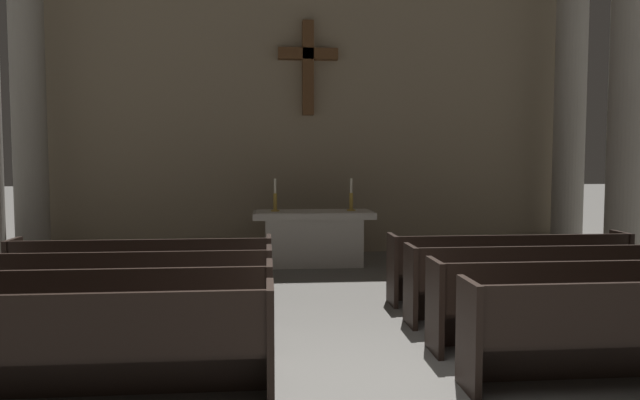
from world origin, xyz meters
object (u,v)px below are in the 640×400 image
pew_right_row_2 (589,303)px  candlestick_right (351,201)px  pew_right_row_3 (543,283)px  pew_right_row_4 (509,268)px  pew_left_row_2 (99,314)px  column_left_fourth (29,108)px  column_right_fourth (570,112)px  column_right_third (628,103)px  candlestick_left (275,201)px  altar (313,237)px  pew_left_row_1 (63,348)px  pew_left_row_3 (125,291)px  pew_left_row_4 (143,274)px

pew_right_row_2 → candlestick_right: size_ratio=5.53×
pew_right_row_3 → pew_right_row_4: same height
pew_left_row_2 → column_left_fourth: column_left_fourth is taller
pew_right_row_2 → column_right_fourth: size_ratio=0.55×
column_right_third → candlestick_left: size_ratio=10.04×
pew_left_row_2 → altar: altar is taller
pew_left_row_2 → column_right_third: bearing=26.3°
pew_left_row_1 → candlestick_right: bearing=62.4°
column_right_third → column_left_fourth: size_ratio=1.00×
candlestick_right → candlestick_left: bearing=180.0°
candlestick_left → pew_left_row_1: bearing=-106.1°
pew_right_row_3 → column_right_third: (2.78, 2.80, 2.43)m
column_right_third → candlestick_right: bearing=164.8°
pew_left_row_3 → altar: (2.44, 4.03, 0.06)m
pew_left_row_4 → candlestick_right: 4.42m
pew_left_row_2 → altar: (2.44, 5.03, 0.06)m
candlestick_left → candlestick_right: size_ratio=1.00×
pew_right_row_3 → column_right_third: size_ratio=0.55×
pew_right_row_4 → candlestick_left: bearing=136.1°
candlestick_right → pew_right_row_4: bearing=-60.1°
pew_left_row_3 → pew_right_row_2: (4.89, -1.00, 0.00)m
pew_left_row_3 → altar: altar is taller
pew_right_row_3 → candlestick_left: 5.16m
column_left_fourth → candlestick_left: (4.52, -0.67, -1.71)m
pew_right_row_4 → candlestick_right: candlestick_right is taller
column_right_fourth → candlestick_right: (-4.52, -0.67, -1.71)m
pew_left_row_2 → candlestick_left: candlestick_left is taller
altar → pew_left_row_1: bearing=-112.1°
pew_left_row_2 → pew_right_row_3: (4.89, 1.00, 0.00)m
pew_left_row_1 → column_right_fourth: bearing=41.1°
pew_left_row_3 → pew_right_row_3: bearing=0.0°
pew_left_row_2 → pew_left_row_4: same height
pew_right_row_2 → altar: bearing=115.9°
pew_right_row_3 → candlestick_right: (-1.74, 4.03, 0.72)m
pew_right_row_2 → pew_right_row_4: (0.00, 2.00, 0.00)m
pew_right_row_4 → altar: altar is taller
pew_left_row_1 → pew_right_row_4: (4.89, 3.00, 0.00)m
pew_left_row_3 → column_left_fourth: column_left_fourth is taller
pew_right_row_3 → candlestick_right: size_ratio=5.53×
pew_right_row_4 → pew_right_row_3: bearing=-90.0°
pew_left_row_4 → pew_right_row_2: size_ratio=1.00×
altar → candlestick_left: 0.96m
candlestick_right → pew_left_row_4: bearing=-136.1°
pew_left_row_1 → pew_left_row_4: size_ratio=1.00×
pew_left_row_3 → column_right_third: size_ratio=0.55×
pew_left_row_4 → column_right_fourth: column_right_fourth is taller
pew_left_row_3 → pew_right_row_3: same height
pew_right_row_3 → column_right_third: 4.63m
pew_right_row_3 → column_right_fourth: (2.78, 4.70, 2.43)m
pew_left_row_4 → altar: bearing=51.1°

